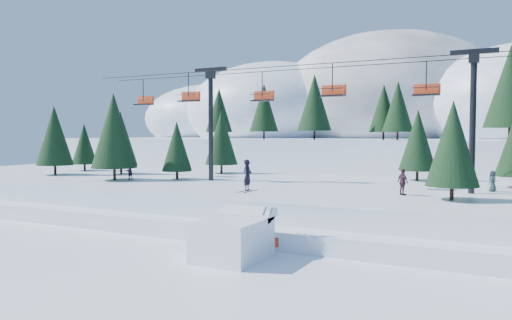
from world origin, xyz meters
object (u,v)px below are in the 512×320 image
at_px(jump_kicker, 233,237).
at_px(banner_near, 293,244).
at_px(chairlift, 318,103).
at_px(banner_far, 414,253).

height_order(jump_kicker, banner_near, jump_kicker).
xyz_separation_m(jump_kicker, banner_near, (2.37, 2.69, -0.67)).
bearing_deg(chairlift, banner_near, -75.80).
relative_size(banner_near, banner_far, 1.02).
xyz_separation_m(banner_near, banner_far, (6.49, 0.92, 0.00)).
relative_size(jump_kicker, banner_far, 1.92).
bearing_deg(banner_near, jump_kicker, -131.33).
bearing_deg(banner_far, chairlift, 129.15).
distance_m(jump_kicker, banner_far, 9.59).
bearing_deg(jump_kicker, banner_near, 48.67).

